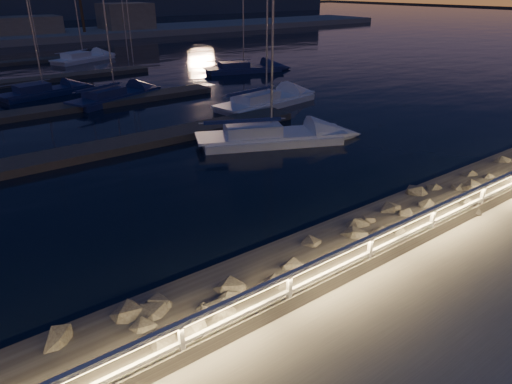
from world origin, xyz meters
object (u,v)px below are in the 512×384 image
sailboat_k (82,58)px  guard_rail (344,257)px  sailboat_l (242,68)px  sailboat_g (113,96)px  sailboat_d (264,100)px  sailboat_j (42,91)px  sailboat_c (267,135)px

sailboat_k → guard_rail: bearing=-124.2°
sailboat_k → sailboat_l: bearing=-81.9°
guard_rail → sailboat_l: size_ratio=3.31×
sailboat_g → sailboat_d: bearing=-64.9°
sailboat_j → sailboat_l: bearing=-13.4°
sailboat_d → sailboat_l: size_ratio=1.09×
guard_rail → sailboat_g: 27.07m
sailboat_j → sailboat_l: (18.78, -0.57, 0.00)m
guard_rail → sailboat_k: size_ratio=3.33×
sailboat_c → sailboat_k: bearing=112.5°
sailboat_d → sailboat_g: bearing=127.0°
sailboat_d → sailboat_j: sailboat_d is taller
sailboat_c → sailboat_g: sailboat_c is taller
sailboat_g → sailboat_c: bearing=-98.6°
guard_rail → sailboat_j: size_ratio=3.85×
sailboat_j → sailboat_l: size_ratio=0.86×
sailboat_d → sailboat_c: bearing=-135.3°
sailboat_g → sailboat_l: (14.91, 4.45, -0.01)m
sailboat_c → sailboat_d: bearing=77.8°
sailboat_c → sailboat_k: sailboat_c is taller
sailboat_c → sailboat_l: sailboat_c is taller
sailboat_c → sailboat_l: size_ratio=1.05×
sailboat_l → sailboat_c: bearing=-104.1°
sailboat_g → sailboat_k: size_ratio=0.97×
sailboat_d → sailboat_l: bearing=52.7°
guard_rail → sailboat_g: size_ratio=3.42×
sailboat_k → sailboat_d: bearing=-107.1°
guard_rail → sailboat_c: bearing=60.6°
guard_rail → sailboat_j: (-0.25, 31.83, -0.97)m
sailboat_l → sailboat_j: bearing=-164.4°
sailboat_d → sailboat_l: 14.09m
sailboat_c → sailboat_j: 20.96m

